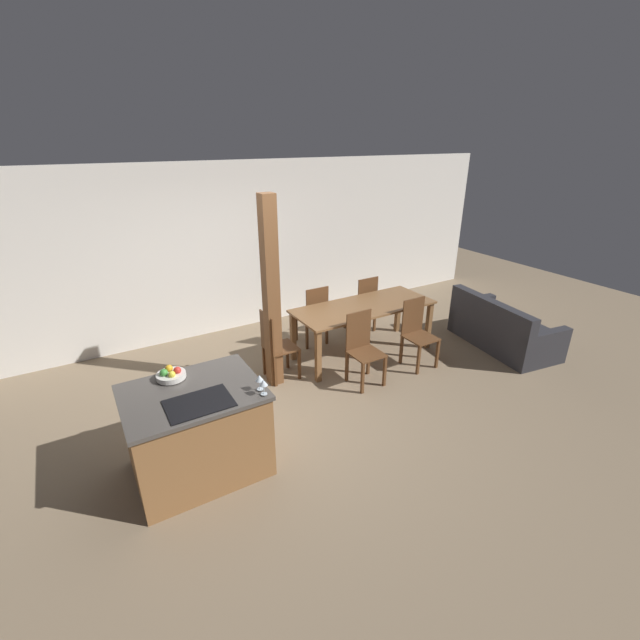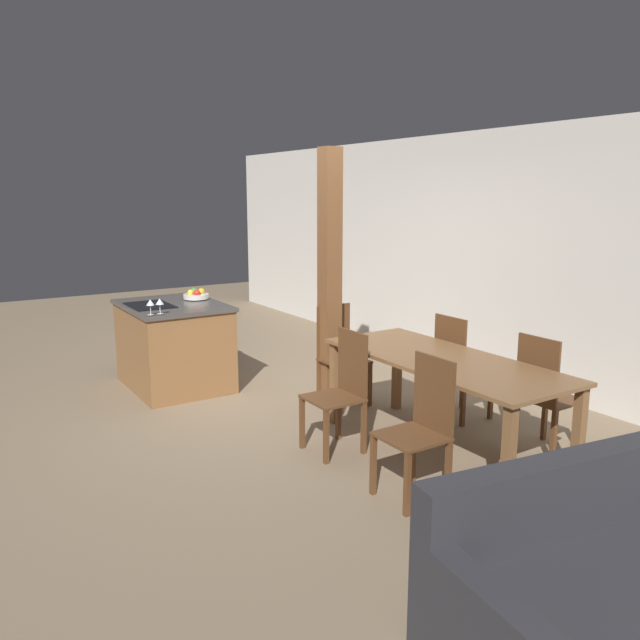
{
  "view_description": "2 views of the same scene",
  "coord_description": "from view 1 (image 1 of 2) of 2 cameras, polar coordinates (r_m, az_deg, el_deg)",
  "views": [
    {
      "loc": [
        -1.86,
        -3.94,
        3.03
      ],
      "look_at": [
        0.6,
        0.2,
        0.95
      ],
      "focal_mm": 24.0,
      "sensor_mm": 36.0,
      "label": 1
    },
    {
      "loc": [
        5.05,
        -2.66,
        2.03
      ],
      "look_at": [
        0.6,
        0.2,
        0.95
      ],
      "focal_mm": 35.0,
      "sensor_mm": 36.0,
      "label": 2
    }
  ],
  "objects": [
    {
      "name": "dining_chair_far_left",
      "position": [
        6.58,
        -0.84,
        0.71
      ],
      "size": [
        0.4,
        0.4,
        0.96
      ],
      "rotation": [
        0.0,
        0.0,
        3.14
      ],
      "color": "brown",
      "rests_on": "ground_plane"
    },
    {
      "name": "dining_chair_near_right",
      "position": [
        6.16,
        12.82,
        -1.55
      ],
      "size": [
        0.4,
        0.4,
        0.96
      ],
      "color": "brown",
      "rests_on": "ground_plane"
    },
    {
      "name": "couch",
      "position": [
        7.19,
        23.09,
        -1.24
      ],
      "size": [
        1.06,
        1.72,
        0.79
      ],
      "rotation": [
        0.0,
        0.0,
        1.43
      ],
      "color": "#2D2D33",
      "rests_on": "ground_plane"
    },
    {
      "name": "timber_post",
      "position": [
        5.29,
        -6.54,
        3.21
      ],
      "size": [
        0.17,
        0.17,
        2.45
      ],
      "color": "brown",
      "rests_on": "ground_plane"
    },
    {
      "name": "ground_plane",
      "position": [
        5.31,
        -4.56,
        -11.53
      ],
      "size": [
        16.0,
        16.0,
        0.0
      ],
      "primitive_type": "plane",
      "color": "#847056"
    },
    {
      "name": "dining_chair_far_right",
      "position": [
        7.06,
        5.78,
        2.21
      ],
      "size": [
        0.4,
        0.4,
        0.96
      ],
      "rotation": [
        0.0,
        0.0,
        3.14
      ],
      "color": "brown",
      "rests_on": "ground_plane"
    },
    {
      "name": "dining_chair_head_end",
      "position": [
        5.66,
        -5.97,
        -3.35
      ],
      "size": [
        0.4,
        0.4,
        0.96
      ],
      "rotation": [
        0.0,
        0.0,
        1.57
      ],
      "color": "brown",
      "rests_on": "ground_plane"
    },
    {
      "name": "wine_glass_middle",
      "position": [
        3.92,
        -8.09,
        -7.72
      ],
      "size": [
        0.08,
        0.08,
        0.15
      ],
      "color": "silver",
      "rests_on": "kitchen_island"
    },
    {
      "name": "fruit_bowl",
      "position": [
        4.33,
        -19.27,
        -6.86
      ],
      "size": [
        0.27,
        0.27,
        0.11
      ],
      "color": "silver",
      "rests_on": "kitchen_island"
    },
    {
      "name": "wine_glass_near",
      "position": [
        3.85,
        -7.56,
        -8.33
      ],
      "size": [
        0.08,
        0.08,
        0.15
      ],
      "color": "silver",
      "rests_on": "kitchen_island"
    },
    {
      "name": "kitchen_island",
      "position": [
        4.36,
        -16.04,
        -14.02
      ],
      "size": [
        1.24,
        0.95,
        0.91
      ],
      "color": "olive",
      "rests_on": "ground_plane"
    },
    {
      "name": "dining_chair_near_left",
      "position": [
        5.6,
        5.74,
        -3.65
      ],
      "size": [
        0.4,
        0.4,
        0.96
      ],
      "color": "brown",
      "rests_on": "ground_plane"
    },
    {
      "name": "dining_table",
      "position": [
        6.26,
        5.82,
        1.09
      ],
      "size": [
        2.09,
        0.84,
        0.77
      ],
      "color": "brown",
      "rests_on": "ground_plane"
    },
    {
      "name": "wall_back",
      "position": [
        7.01,
        -14.58,
        8.74
      ],
      "size": [
        11.2,
        0.08,
        2.7
      ],
      "color": "silver",
      "rests_on": "ground_plane"
    }
  ]
}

